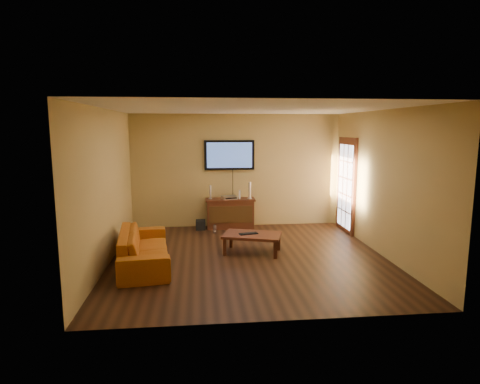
{
  "coord_description": "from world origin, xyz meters",
  "views": [
    {
      "loc": [
        -0.89,
        -7.08,
        2.36
      ],
      "look_at": [
        -0.08,
        0.8,
        1.1
      ],
      "focal_mm": 30.0,
      "sensor_mm": 36.0,
      "label": 1
    }
  ],
  "objects": [
    {
      "name": "french_door",
      "position": [
        2.46,
        1.7,
        1.05
      ],
      "size": [
        0.07,
        1.02,
        2.22
      ],
      "color": "#421C0F",
      "rests_on": "ground"
    },
    {
      "name": "speaker_right",
      "position": [
        0.29,
        2.24,
        0.89
      ],
      "size": [
        0.11,
        0.11,
        0.4
      ],
      "color": "silver",
      "rests_on": "media_console"
    },
    {
      "name": "bottle",
      "position": [
        -0.56,
        1.82,
        0.09
      ],
      "size": [
        0.07,
        0.07,
        0.2
      ],
      "color": "white",
      "rests_on": "ground"
    },
    {
      "name": "av_receiver",
      "position": [
        -0.19,
        2.23,
        0.74
      ],
      "size": [
        0.39,
        0.33,
        0.08
      ],
      "primitive_type": "cube",
      "rotation": [
        0.0,
        0.0,
        0.32
      ],
      "color": "silver",
      "rests_on": "media_console"
    },
    {
      "name": "room_walls",
      "position": [
        0.0,
        0.62,
        1.69
      ],
      "size": [
        5.0,
        5.0,
        5.0
      ],
      "color": "tan",
      "rests_on": "ground"
    },
    {
      "name": "subwoofer",
      "position": [
        -0.88,
        2.16,
        0.11
      ],
      "size": [
        0.23,
        0.23,
        0.22
      ],
      "primitive_type": "cube",
      "rotation": [
        0.0,
        0.0,
        -0.02
      ],
      "color": "black",
      "rests_on": "ground"
    },
    {
      "name": "speaker_left",
      "position": [
        -0.64,
        2.3,
        0.86
      ],
      "size": [
        0.09,
        0.09,
        0.33
      ],
      "color": "silver",
      "rests_on": "media_console"
    },
    {
      "name": "ground_plane",
      "position": [
        0.0,
        0.0,
        0.0
      ],
      "size": [
        5.0,
        5.0,
        0.0
      ],
      "primitive_type": "plane",
      "color": "black",
      "rests_on": "ground"
    },
    {
      "name": "sofa",
      "position": [
        -1.87,
        -0.2,
        0.41
      ],
      "size": [
        0.85,
        2.13,
        0.81
      ],
      "primitive_type": "imported",
      "rotation": [
        0.0,
        0.0,
        1.69
      ],
      "color": "#A45212",
      "rests_on": "ground"
    },
    {
      "name": "media_console",
      "position": [
        -0.17,
        2.27,
        0.36
      ],
      "size": [
        1.17,
        0.45,
        0.71
      ],
      "color": "#421C0F",
      "rests_on": "ground"
    },
    {
      "name": "television",
      "position": [
        -0.17,
        2.45,
        1.73
      ],
      "size": [
        1.19,
        0.08,
        0.71
      ],
      "color": "black",
      "rests_on": "ground"
    },
    {
      "name": "game_console",
      "position": [
        0.06,
        2.29,
        0.8
      ],
      "size": [
        0.06,
        0.15,
        0.19
      ],
      "primitive_type": "cube",
      "rotation": [
        0.0,
        0.0,
        -0.12
      ],
      "color": "white",
      "rests_on": "media_console"
    },
    {
      "name": "keyboard",
      "position": [
        0.02,
        0.28,
        0.38
      ],
      "size": [
        0.37,
        0.21,
        0.02
      ],
      "color": "black",
      "rests_on": "coffee_table"
    },
    {
      "name": "coffee_table",
      "position": [
        0.09,
        0.27,
        0.32
      ],
      "size": [
        1.22,
        0.94,
        0.37
      ],
      "color": "#421C0F",
      "rests_on": "ground"
    }
  ]
}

